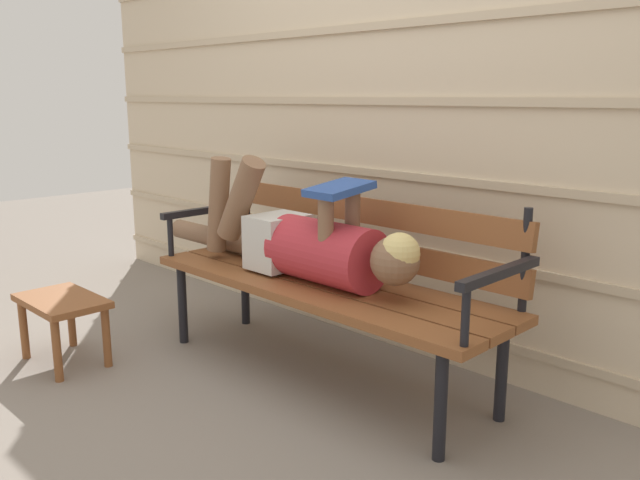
# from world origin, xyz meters

# --- Properties ---
(ground_plane) EXTENTS (12.00, 12.00, 0.00)m
(ground_plane) POSITION_xyz_m (0.00, 0.00, 0.00)
(ground_plane) COLOR gray
(house_siding) EXTENTS (4.93, 0.08, 2.34)m
(house_siding) POSITION_xyz_m (0.00, 0.61, 1.17)
(house_siding) COLOR beige
(house_siding) RESTS_ON ground
(park_bench) EXTENTS (1.73, 0.52, 0.81)m
(park_bench) POSITION_xyz_m (0.00, 0.15, 0.46)
(park_bench) COLOR brown
(park_bench) RESTS_ON ground
(reclining_person) EXTENTS (1.66, 0.26, 0.51)m
(reclining_person) POSITION_xyz_m (-0.10, 0.08, 0.58)
(reclining_person) COLOR #B72D38
(footstool) EXTENTS (0.45, 0.28, 0.31)m
(footstool) POSITION_xyz_m (-0.93, -0.64, 0.25)
(footstool) COLOR brown
(footstool) RESTS_ON ground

